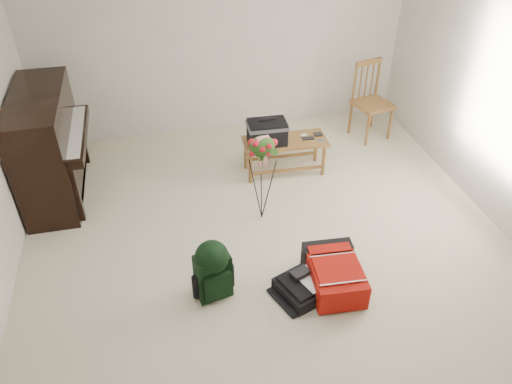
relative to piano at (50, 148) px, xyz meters
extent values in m
cube|color=beige|center=(2.19, -1.60, -0.60)|extent=(5.00, 5.50, 0.01)
cube|color=white|center=(2.19, -1.60, 1.90)|extent=(5.00, 5.50, 0.01)
cube|color=beige|center=(2.19, 1.15, 0.65)|extent=(5.00, 0.04, 2.50)
cube|color=black|center=(-0.01, 0.00, 0.03)|extent=(0.55, 1.50, 1.25)
cube|color=black|center=(0.29, 0.00, 0.13)|extent=(0.28, 1.30, 0.10)
cube|color=white|center=(0.29, 0.00, 0.18)|extent=(0.22, 1.20, 0.02)
cube|color=black|center=(0.04, 0.00, -0.55)|extent=(0.45, 1.30, 0.10)
cube|color=olive|center=(2.71, -0.18, -0.16)|extent=(1.03, 0.44, 0.04)
cylinder|color=olive|center=(2.25, -0.35, -0.39)|extent=(0.04, 0.04, 0.42)
cylinder|color=olive|center=(2.25, -0.02, -0.39)|extent=(0.04, 0.04, 0.42)
cylinder|color=olive|center=(3.16, -0.35, -0.39)|extent=(0.04, 0.04, 0.42)
cylinder|color=olive|center=(3.16, -0.02, -0.39)|extent=(0.04, 0.04, 0.42)
cube|color=olive|center=(4.11, 0.42, -0.12)|extent=(0.55, 0.55, 0.04)
cylinder|color=olive|center=(3.91, 0.23, -0.37)|extent=(0.04, 0.04, 0.46)
cylinder|color=olive|center=(3.91, 0.61, -0.37)|extent=(0.04, 0.04, 0.46)
cylinder|color=olive|center=(4.30, 0.23, -0.37)|extent=(0.04, 0.04, 0.46)
cylinder|color=olive|center=(4.30, 0.61, -0.37)|extent=(0.04, 0.04, 0.46)
cube|color=olive|center=(4.11, 0.61, 0.41)|extent=(0.41, 0.14, 0.06)
cylinder|color=olive|center=(3.91, 0.61, 0.15)|extent=(0.04, 0.04, 0.56)
cylinder|color=olive|center=(4.30, 0.61, 0.15)|extent=(0.04, 0.04, 0.56)
cube|color=#B21707|center=(2.64, -2.17, -0.45)|extent=(0.51, 0.71, 0.26)
cube|color=black|center=(2.64, -1.91, -0.45)|extent=(0.49, 0.19, 0.28)
cube|color=#B21707|center=(2.64, -2.22, -0.31)|extent=(0.44, 0.42, 0.02)
cube|color=silver|center=(2.64, -2.41, -0.30)|extent=(0.43, 0.04, 0.01)
cube|color=black|center=(2.39, -2.16, -0.53)|extent=(0.66, 0.60, 0.13)
cube|color=black|center=(2.39, -2.16, -0.45)|extent=(0.57, 0.51, 0.03)
cube|color=white|center=(2.41, -2.19, -0.43)|extent=(0.34, 0.39, 0.01)
cube|color=black|center=(2.34, -2.10, -0.40)|extent=(0.20, 0.16, 0.05)
cube|color=black|center=(1.53, -2.01, -0.36)|extent=(0.35, 0.25, 0.47)
cube|color=black|center=(1.53, -2.13, -0.39)|extent=(0.26, 0.11, 0.27)
sphere|color=black|center=(1.53, -2.01, -0.13)|extent=(0.30, 0.30, 0.30)
cube|color=black|center=(1.45, -1.91, -0.37)|extent=(0.05, 0.04, 0.42)
cube|color=black|center=(1.60, -1.91, -0.37)|extent=(0.05, 0.04, 0.42)
cylinder|color=black|center=(2.22, -1.01, 0.24)|extent=(0.01, 0.01, 0.28)
ellipsoid|color=#28581B|center=(2.22, -1.01, 0.32)|extent=(0.26, 0.19, 0.24)
cube|color=red|center=(2.22, -1.03, 0.40)|extent=(0.14, 0.06, 0.07)
camera|label=1|loc=(1.19, -5.20, 2.94)|focal=35.00mm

